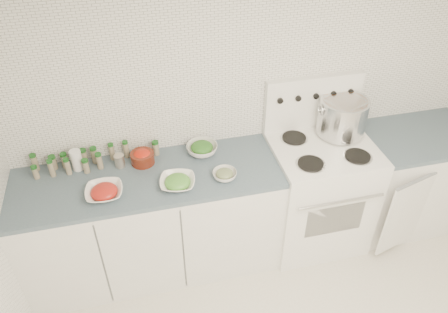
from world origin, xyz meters
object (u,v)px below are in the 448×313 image
stock_pot (342,115)px  bowl_snowpea (178,182)px  bowl_tomato (104,192)px  stove (317,190)px

stock_pot → bowl_snowpea: size_ratio=1.39×
bowl_tomato → bowl_snowpea: (0.48, -0.02, -0.00)m
stove → bowl_snowpea: bearing=-172.9°
stock_pot → bowl_tomato: size_ratio=1.53×
stove → bowl_snowpea: stove is taller
stove → stock_pot: (0.18, 0.14, 0.60)m
stock_pot → bowl_tomato: bearing=-171.7°
stove → bowl_tomato: bearing=-175.6°
bowl_snowpea → stock_pot: bearing=12.0°
stove → bowl_tomato: stove is taller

